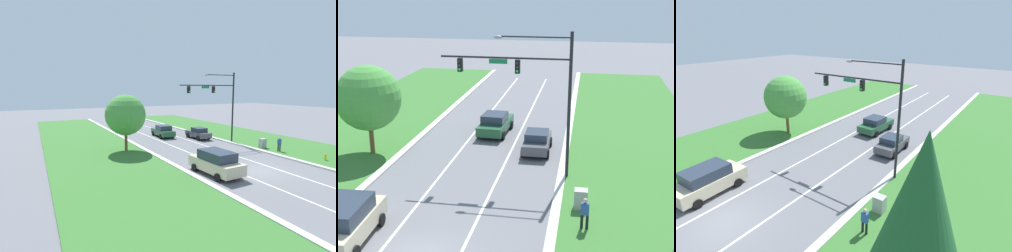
# 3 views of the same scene
# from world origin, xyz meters

# --- Properties ---
(ground_plane) EXTENTS (160.00, 160.00, 0.00)m
(ground_plane) POSITION_xyz_m (0.00, 0.00, 0.00)
(ground_plane) COLOR slate
(curb_strip_right) EXTENTS (0.50, 90.00, 0.15)m
(curb_strip_right) POSITION_xyz_m (5.65, 0.00, 0.07)
(curb_strip_right) COLOR beige
(curb_strip_right) RESTS_ON ground_plane
(curb_strip_left) EXTENTS (0.50, 90.00, 0.15)m
(curb_strip_left) POSITION_xyz_m (-5.65, 0.00, 0.07)
(curb_strip_left) COLOR beige
(curb_strip_left) RESTS_ON ground_plane
(grass_verge_right) EXTENTS (10.00, 90.00, 0.08)m
(grass_verge_right) POSITION_xyz_m (10.90, 0.00, 0.04)
(grass_verge_right) COLOR #38702D
(grass_verge_right) RESTS_ON ground_plane
(grass_verge_left) EXTENTS (10.00, 90.00, 0.08)m
(grass_verge_left) POSITION_xyz_m (-10.90, 0.00, 0.04)
(grass_verge_left) COLOR #38702D
(grass_verge_left) RESTS_ON ground_plane
(lane_stripe_inner_left) EXTENTS (0.14, 81.00, 0.01)m
(lane_stripe_inner_left) POSITION_xyz_m (-1.80, 0.00, 0.00)
(lane_stripe_inner_left) COLOR white
(lane_stripe_inner_left) RESTS_ON ground_plane
(lane_stripe_inner_right) EXTENTS (0.14, 81.00, 0.01)m
(lane_stripe_inner_right) POSITION_xyz_m (1.80, 0.00, 0.00)
(lane_stripe_inner_right) COLOR white
(lane_stripe_inner_right) RESTS_ON ground_plane
(traffic_signal_mast) EXTENTS (7.87, 0.41, 8.90)m
(traffic_signal_mast) POSITION_xyz_m (3.84, 10.29, 5.87)
(traffic_signal_mast) COLOR black
(traffic_signal_mast) RESTS_ON ground_plane
(champagne_suv) EXTENTS (2.47, 4.87, 1.95)m
(champagne_suv) POSITION_xyz_m (-3.71, 1.04, 1.00)
(champagne_suv) COLOR beige
(champagne_suv) RESTS_ON ground_plane
(graphite_sedan) EXTENTS (1.96, 4.14, 1.56)m
(graphite_sedan) POSITION_xyz_m (3.63, 14.51, 0.79)
(graphite_sedan) COLOR #4C4C51
(graphite_sedan) RESTS_ON ground_plane
(forest_sedan) EXTENTS (2.33, 4.72, 1.69)m
(forest_sedan) POSITION_xyz_m (-0.10, 18.06, 0.85)
(forest_sedan) COLOR #235633
(forest_sedan) RESTS_ON ground_plane
(utility_cabinet) EXTENTS (0.70, 0.60, 1.15)m
(utility_cabinet) POSITION_xyz_m (6.92, 6.06, 0.58)
(utility_cabinet) COLOR #9E9E99
(utility_cabinet) RESTS_ON ground_plane
(pedestrian) EXTENTS (0.40, 0.26, 1.69)m
(pedestrian) POSITION_xyz_m (7.16, 3.94, 0.94)
(pedestrian) COLOR black
(pedestrian) RESTS_ON ground_plane
(fire_hydrant) EXTENTS (0.34, 0.20, 0.70)m
(fire_hydrant) POSITION_xyz_m (8.12, -0.62, 0.34)
(fire_hydrant) COLOR gold
(fire_hydrant) RESTS_ON ground_plane
(oak_near_left_tree) EXTENTS (4.47, 4.47, 6.27)m
(oak_near_left_tree) POSITION_xyz_m (-7.66, 12.01, 4.03)
(oak_near_left_tree) COLOR brown
(oak_near_left_tree) RESTS_ON ground_plane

